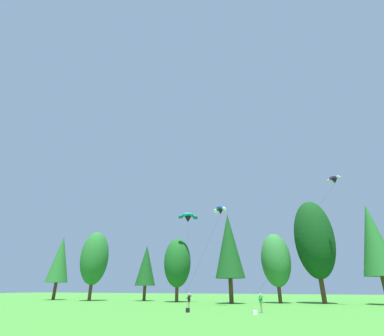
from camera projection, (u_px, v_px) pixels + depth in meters
treeline_tree_a at (60, 259)px, 57.91m from camera, size 4.28×4.28×12.19m
treeline_tree_b at (95, 258)px, 53.77m from camera, size 5.12×5.12×12.30m
treeline_tree_c at (146, 265)px, 53.19m from camera, size 3.75×3.75×9.78m
treeline_tree_d at (177, 262)px, 48.59m from camera, size 4.57×4.57×10.26m
treeline_tree_e at (229, 245)px, 45.29m from camera, size 4.58×4.58×13.56m
treeline_tree_f at (276, 260)px, 45.44m from camera, size 4.62×4.62×10.45m
treeline_tree_g at (314, 239)px, 45.15m from camera, size 5.99×5.99×15.53m
treeline_tree_h at (373, 239)px, 42.08m from camera, size 4.72×4.72×14.19m
kite_flyer_near at (189, 300)px, 29.26m from camera, size 0.73×0.74×1.69m
kite_flyer_mid at (261, 301)px, 27.01m from camera, size 0.68×0.70×1.69m
parafoil_kite_high_teal at (188, 217)px, 49.22m from camera, size 7.58×16.59×12.80m
parafoil_kite_mid_purple at (334, 179)px, 42.09m from camera, size 11.72×15.43×16.10m
parafoil_kite_far_blue_white at (220, 210)px, 39.79m from camera, size 3.11×8.76×11.31m
backpack at (188, 310)px, 27.11m from camera, size 0.40×0.40×0.40m
picnic_cooler at (255, 312)px, 25.02m from camera, size 0.50×0.61×0.34m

